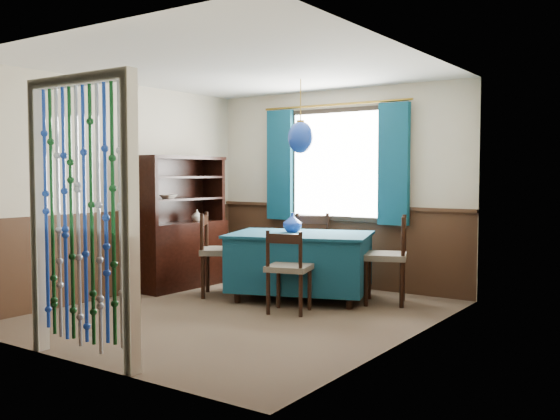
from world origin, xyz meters
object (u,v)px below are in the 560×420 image
Objects in this scene: chair_left at (219,252)px; chair_right at (388,257)px; vase_table at (292,223)px; sideboard at (181,242)px; vase_sideboard at (197,215)px; pendant_lamp at (301,137)px; chair_far at (312,249)px; dining_table at (300,261)px; chair_near at (288,269)px; bowl_shelf at (168,197)px.

chair_left is 1.97m from chair_right.
chair_right is 1.17m from vase_table.
chair_left is 1.00× the size of chair_right.
sideboard is 10.19× the size of vase_sideboard.
chair_right is 1.66m from pendant_lamp.
chair_far is at bearing 33.80° from sideboard.
vase_sideboard is (-1.58, 0.00, -0.94)m from pendant_lamp.
sideboard reaches higher than chair_far.
chair_left is at bearing -157.51° from pendant_lamp.
chair_far reaches higher than dining_table.
chair_left is (-0.90, -0.37, 0.08)m from dining_table.
dining_table is at bearing -19.58° from vase_table.
chair_near is at bearing -19.95° from vase_sideboard.
sideboard is 8.05× the size of vase_table.
chair_left is 1.65m from pendant_lamp.
vase_sideboard is at bearing 75.90° from chair_right.
chair_near is at bearing 80.89° from chair_far.
pendant_lamp is at bearing 88.29° from chair_right.
bowl_shelf is (-0.68, -0.14, 0.64)m from chair_left.
chair_far is 1.21m from chair_right.
sideboard reaches higher than vase_table.
bowl_shelf is (-1.87, 0.16, 0.70)m from chair_near.
chair_left is 0.94m from vase_table.
chair_right is at bearing 7.67° from vase_sideboard.
vase_sideboard reaches higher than chair_left.
chair_left is at bearing -9.22° from sideboard.
chair_far is at bearing 25.58° from vase_sideboard.
vase_sideboard is at bearing 160.51° from dining_table.
chair_near is at bearing 125.94° from chair_right.
chair_far is at bearing 99.17° from vase_table.
pendant_lamp is at bearing 78.73° from chair_left.
chair_right reaches higher than dining_table.
bowl_shelf reaches higher than vase_table.
vase_table is at bearing 12.47° from sideboard.
chair_left is 1.17× the size of pendant_lamp.
dining_table is at bearing -0.06° from vase_sideboard.
chair_right reaches higher than chair_far.
vase_table is (-0.14, 0.05, -0.99)m from pendant_lamp.
dining_table is 0.74m from chair_near.
vase_sideboard reaches higher than chair_near.
pendant_lamp is at bearing -116.55° from dining_table.
pendant_lamp is (0.24, -0.64, 1.35)m from chair_far.
vase_table is 1.57m from bowl_shelf.
sideboard is at bearing -134.86° from chair_left.
chair_far is at bearing 110.38° from pendant_lamp.
pendant_lamp is (-0.93, -0.34, 1.33)m from chair_right.
vase_sideboard is (-2.51, -0.34, 0.39)m from chair_right.
vase_table is (-1.08, -0.29, 0.34)m from chair_right.
dining_table is 0.98m from chair_left.
dining_table is 2.22× the size of pendant_lamp.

